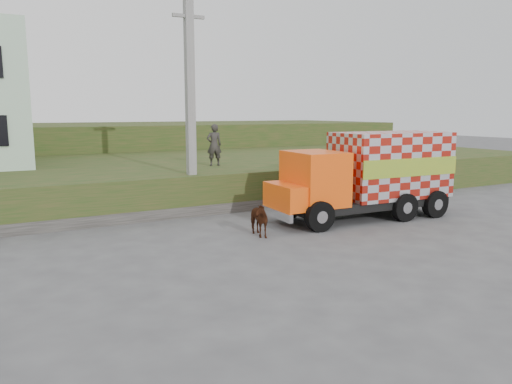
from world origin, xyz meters
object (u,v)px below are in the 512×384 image
utility_pole (190,105)px  pedestrian (214,145)px  cow (256,219)px  cargo_truck (370,174)px

utility_pole → pedestrian: bearing=50.4°
cow → pedestrian: bearing=81.8°
pedestrian → cargo_truck: bearing=128.6°
utility_pole → pedestrian: 3.56m
cow → pedestrian: pedestrian is taller
utility_pole → cargo_truck: 7.01m
pedestrian → cow: bearing=86.7°
cargo_truck → cow: bearing=-172.3°
cargo_truck → pedestrian: 7.07m
utility_pole → cow: bearing=-83.2°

